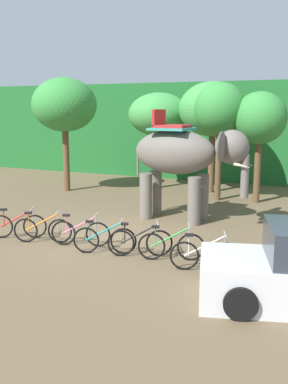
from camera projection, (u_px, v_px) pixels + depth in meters
name	position (u px, v px, depth m)	size (l,w,h in m)	color
ground_plane	(102.00, 238.00, 13.06)	(80.00, 80.00, 0.00)	brown
foliage_hedge	(222.00, 130.00, 25.41)	(36.00, 6.00, 5.17)	#1E6028
tree_center_right	(64.00, 105.00, 19.84)	(2.94, 2.94, 5.19)	brown
tree_center_left	(159.00, 115.00, 20.71)	(2.90, 2.90, 4.55)	brown
tree_right	(213.00, 110.00, 19.51)	(3.06, 3.06, 5.00)	brown
tree_center	(220.00, 110.00, 17.79)	(2.09, 2.09, 4.87)	brown
tree_far_left	(260.00, 119.00, 17.37)	(2.13, 2.13, 4.48)	brown
elephant	(184.00, 157.00, 14.74)	(4.19, 2.09, 3.78)	#665E56
bike_red	(18.00, 225.00, 13.00)	(1.56, 0.83, 0.92)	black
bike_orange	(43.00, 230.00, 12.55)	(1.62, 0.73, 0.92)	black
bike_pink	(80.00, 233.00, 12.25)	(1.66, 0.64, 0.92)	black
bike_teal	(105.00, 239.00, 11.61)	(1.63, 0.72, 0.92)	black
bike_black	(140.00, 242.00, 11.40)	(1.57, 0.81, 0.92)	black
bike_green	(171.00, 246.00, 11.10)	(1.61, 0.74, 0.92)	black
bike_white	(205.00, 255.00, 10.39)	(1.62, 0.72, 0.92)	black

